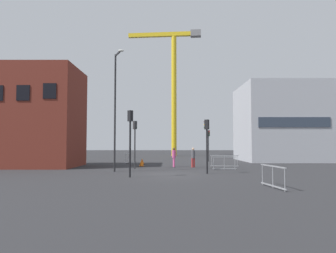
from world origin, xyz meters
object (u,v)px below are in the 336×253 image
pedestrian_waiting (173,156)px  traffic_cone_on_verge (140,163)px  traffic_light_far (206,137)px  traffic_light_verge (129,133)px  traffic_cone_orange (141,162)px  construction_crane (172,75)px  traffic_light_island (134,137)px  streetlamp_tall (114,103)px  traffic_light_crosswalk (207,140)px  pedestrian_walking (192,156)px

pedestrian_waiting → traffic_cone_on_verge: size_ratio=2.93×
traffic_light_far → traffic_light_verge: size_ratio=0.90×
traffic_cone_orange → construction_crane: bearing=80.7°
traffic_cone_orange → traffic_light_island: bearing=-91.4°
streetlamp_tall → traffic_light_crosswalk: streetlamp_tall is taller
construction_crane → traffic_cone_orange: construction_crane is taller
pedestrian_waiting → traffic_light_far: bearing=-70.8°
traffic_light_far → traffic_cone_orange: size_ratio=6.49×
traffic_light_island → pedestrian_waiting: traffic_light_island is taller
pedestrian_walking → pedestrian_waiting: bearing=164.4°
traffic_light_crosswalk → traffic_light_verge: 18.85m
traffic_light_island → traffic_cone_orange: (0.14, 5.81, -2.45)m
traffic_light_crosswalk → pedestrian_walking: traffic_light_crosswalk is taller
pedestrian_walking → traffic_cone_orange: pedestrian_walking is taller
traffic_cone_orange → pedestrian_waiting: bearing=-50.1°
construction_crane → traffic_light_crosswalk: bearing=-77.3°
traffic_light_verge → traffic_light_island: 6.80m
streetlamp_tall → pedestrian_waiting: streetlamp_tall is taller
construction_crane → traffic_light_far: 34.43m
traffic_light_verge → traffic_cone_orange: size_ratio=7.18×
construction_crane → traffic_light_verge: construction_crane is taller
traffic_light_far → traffic_light_verge: (-5.19, -2.35, 0.25)m
construction_crane → streetlamp_tall: 32.62m
traffic_light_island → traffic_cone_orange: traffic_light_island is taller
construction_crane → pedestrian_walking: size_ratio=12.53×
pedestrian_waiting → traffic_cone_on_verge: 3.22m
pedestrian_walking → traffic_cone_orange: size_ratio=2.97×
traffic_light_verge → traffic_light_crosswalk: bearing=67.4°
streetlamp_tall → traffic_light_crosswalk: (8.81, 13.64, -2.68)m
pedestrian_walking → streetlamp_tall: bearing=-144.2°
pedestrian_waiting → traffic_cone_orange: size_ratio=2.97×
traffic_light_island → traffic_light_far: bearing=-38.4°
construction_crane → traffic_light_crosswalk: (3.90, -17.34, -11.63)m
traffic_light_verge → pedestrian_waiting: traffic_light_verge is taller
construction_crane → pedestrian_walking: bearing=-87.1°
construction_crane → traffic_light_verge: bearing=-95.5°
traffic_light_crosswalk → traffic_light_verge: bearing=-112.6°
traffic_light_verge → traffic_light_island: bearing=93.4°
traffic_light_far → pedestrian_waiting: size_ratio=2.18×
traffic_light_island → pedestrian_waiting: bearing=30.2°
traffic_light_verge → pedestrian_waiting: size_ratio=2.42×
traffic_light_island → traffic_cone_orange: bearing=88.6°
pedestrian_walking → pedestrian_waiting: (-1.72, 0.48, 0.00)m
construction_crane → streetlamp_tall: (-4.91, -30.98, -8.95)m
construction_crane → traffic_cone_orange: size_ratio=37.21×
traffic_light_verge → pedestrian_walking: traffic_light_verge is taller
pedestrian_walking → traffic_light_crosswalk: bearing=74.3°
traffic_light_far → traffic_cone_on_verge: 9.20m
pedestrian_waiting → traffic_cone_on_verge: bearing=165.3°
pedestrian_walking → traffic_cone_on_verge: pedestrian_walking is taller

